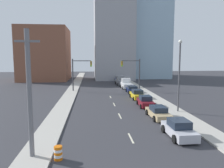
{
  "coord_description": "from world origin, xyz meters",
  "views": [
    {
      "loc": [
        -3.34,
        -8.93,
        6.86
      ],
      "look_at": [
        0.35,
        29.4,
        2.2
      ],
      "focal_mm": 35.0,
      "sensor_mm": 36.0,
      "label": 1
    }
  ],
  "objects_px": {
    "traffic_signal_left": "(78,71)",
    "sedan_blue": "(119,79)",
    "sedan_silver": "(179,129)",
    "pickup_truck_white": "(126,84)",
    "utility_pole_left_near": "(29,94)",
    "sedan_maroon": "(145,102)",
    "pickup_truck_gray": "(121,81)",
    "street_lamp": "(179,71)",
    "sedan_yellow": "(137,95)",
    "traffic_barrel": "(58,153)",
    "sedan_navy": "(132,90)",
    "traffic_signal_right": "(134,70)",
    "sedan_tan": "(158,112)"
  },
  "relations": [
    {
      "from": "traffic_signal_left",
      "to": "sedan_blue",
      "type": "distance_m",
      "value": 20.87
    },
    {
      "from": "sedan_silver",
      "to": "sedan_blue",
      "type": "relative_size",
      "value": 0.9
    },
    {
      "from": "pickup_truck_white",
      "to": "utility_pole_left_near",
      "type": "bearing_deg",
      "value": -110.64
    },
    {
      "from": "utility_pole_left_near",
      "to": "sedan_blue",
      "type": "bearing_deg",
      "value": 75.75
    },
    {
      "from": "sedan_maroon",
      "to": "pickup_truck_gray",
      "type": "height_order",
      "value": "pickup_truck_gray"
    },
    {
      "from": "street_lamp",
      "to": "pickup_truck_gray",
      "type": "relative_size",
      "value": 1.4
    },
    {
      "from": "sedan_maroon",
      "to": "sedan_yellow",
      "type": "bearing_deg",
      "value": 90.76
    },
    {
      "from": "traffic_barrel",
      "to": "street_lamp",
      "type": "bearing_deg",
      "value": 41.67
    },
    {
      "from": "street_lamp",
      "to": "sedan_yellow",
      "type": "distance_m",
      "value": 11.09
    },
    {
      "from": "pickup_truck_white",
      "to": "traffic_signal_left",
      "type": "bearing_deg",
      "value": -161.97
    },
    {
      "from": "sedan_blue",
      "to": "pickup_truck_white",
      "type": "bearing_deg",
      "value": -92.43
    },
    {
      "from": "utility_pole_left_near",
      "to": "traffic_barrel",
      "type": "distance_m",
      "value": 4.43
    },
    {
      "from": "utility_pole_left_near",
      "to": "sedan_silver",
      "type": "xyz_separation_m",
      "value": [
        11.63,
        2.88,
        -3.78
      ]
    },
    {
      "from": "pickup_truck_white",
      "to": "sedan_navy",
      "type": "bearing_deg",
      "value": -89.79
    },
    {
      "from": "utility_pole_left_near",
      "to": "pickup_truck_white",
      "type": "bearing_deg",
      "value": 70.3
    },
    {
      "from": "sedan_maroon",
      "to": "pickup_truck_gray",
      "type": "relative_size",
      "value": 0.68
    },
    {
      "from": "traffic_signal_right",
      "to": "pickup_truck_gray",
      "type": "bearing_deg",
      "value": 97.96
    },
    {
      "from": "sedan_yellow",
      "to": "sedan_maroon",
      "type": "bearing_deg",
      "value": -91.57
    },
    {
      "from": "pickup_truck_white",
      "to": "pickup_truck_gray",
      "type": "height_order",
      "value": "pickup_truck_gray"
    },
    {
      "from": "traffic_signal_left",
      "to": "pickup_truck_white",
      "type": "bearing_deg",
      "value": 18.98
    },
    {
      "from": "sedan_yellow",
      "to": "pickup_truck_white",
      "type": "bearing_deg",
      "value": 88.52
    },
    {
      "from": "sedan_blue",
      "to": "traffic_signal_left",
      "type": "bearing_deg",
      "value": -123.18
    },
    {
      "from": "traffic_signal_right",
      "to": "pickup_truck_gray",
      "type": "height_order",
      "value": "traffic_signal_right"
    },
    {
      "from": "sedan_navy",
      "to": "pickup_truck_white",
      "type": "height_order",
      "value": "pickup_truck_white"
    },
    {
      "from": "traffic_barrel",
      "to": "street_lamp",
      "type": "xyz_separation_m",
      "value": [
        13.12,
        11.68,
        4.71
      ]
    },
    {
      "from": "sedan_maroon",
      "to": "sedan_navy",
      "type": "xyz_separation_m",
      "value": [
        0.43,
        12.03,
        -0.06
      ]
    },
    {
      "from": "sedan_silver",
      "to": "pickup_truck_white",
      "type": "xyz_separation_m",
      "value": [
        0.38,
        30.64,
        0.17
      ]
    },
    {
      "from": "sedan_silver",
      "to": "sedan_maroon",
      "type": "distance_m",
      "value": 12.08
    },
    {
      "from": "traffic_barrel",
      "to": "sedan_maroon",
      "type": "height_order",
      "value": "sedan_maroon"
    },
    {
      "from": "utility_pole_left_near",
      "to": "sedan_blue",
      "type": "relative_size",
      "value": 1.85
    },
    {
      "from": "traffic_signal_right",
      "to": "sedan_tan",
      "type": "height_order",
      "value": "traffic_signal_right"
    },
    {
      "from": "sedan_silver",
      "to": "pickup_truck_gray",
      "type": "xyz_separation_m",
      "value": [
        0.0,
        37.42,
        0.17
      ]
    },
    {
      "from": "traffic_signal_left",
      "to": "sedan_navy",
      "type": "distance_m",
      "value": 11.63
    },
    {
      "from": "traffic_barrel",
      "to": "sedan_silver",
      "type": "height_order",
      "value": "sedan_silver"
    },
    {
      "from": "traffic_barrel",
      "to": "street_lamp",
      "type": "height_order",
      "value": "street_lamp"
    },
    {
      "from": "traffic_barrel",
      "to": "sedan_yellow",
      "type": "bearing_deg",
      "value": 64.92
    },
    {
      "from": "traffic_signal_right",
      "to": "sedan_navy",
      "type": "distance_m",
      "value": 4.74
    },
    {
      "from": "sedan_silver",
      "to": "traffic_barrel",
      "type": "bearing_deg",
      "value": -162.11
    },
    {
      "from": "utility_pole_left_near",
      "to": "pickup_truck_gray",
      "type": "bearing_deg",
      "value": 73.91
    },
    {
      "from": "pickup_truck_gray",
      "to": "sedan_navy",
      "type": "bearing_deg",
      "value": -90.3
    },
    {
      "from": "sedan_navy",
      "to": "pickup_truck_gray",
      "type": "bearing_deg",
      "value": 90.65
    },
    {
      "from": "sedan_silver",
      "to": "sedan_tan",
      "type": "bearing_deg",
      "value": 88.37
    },
    {
      "from": "utility_pole_left_near",
      "to": "sedan_maroon",
      "type": "bearing_deg",
      "value": 51.97
    },
    {
      "from": "pickup_truck_white",
      "to": "pickup_truck_gray",
      "type": "relative_size",
      "value": 0.86
    },
    {
      "from": "traffic_barrel",
      "to": "pickup_truck_gray",
      "type": "distance_m",
      "value": 41.93
    },
    {
      "from": "traffic_signal_left",
      "to": "traffic_barrel",
      "type": "xyz_separation_m",
      "value": [
        0.36,
        -30.36,
        -3.77
      ]
    },
    {
      "from": "traffic_signal_right",
      "to": "sedan_yellow",
      "type": "distance_m",
      "value": 9.8
    },
    {
      "from": "sedan_blue",
      "to": "sedan_maroon",
      "type": "bearing_deg",
      "value": -92.8
    },
    {
      "from": "traffic_signal_right",
      "to": "utility_pole_left_near",
      "type": "height_order",
      "value": "utility_pole_left_near"
    },
    {
      "from": "sedan_maroon",
      "to": "sedan_yellow",
      "type": "height_order",
      "value": "sedan_maroon"
    }
  ]
}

